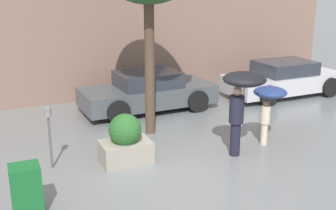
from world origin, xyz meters
The scene contains 9 objects.
ground_plane centered at (0.00, 0.00, 0.00)m, with size 40.00×40.00×0.00m, color slate.
building_facade centered at (0.00, 6.50, 3.00)m, with size 18.00×0.30×6.00m.
planter_box centered at (-0.76, 1.17, 0.49)m, with size 1.09×0.73×1.10m.
person_adult centered at (1.70, 0.45, 1.52)m, with size 0.95×0.95×1.96m.
person_child centered at (2.72, 0.81, 1.17)m, with size 0.79×0.79×1.43m.
parked_car_near centered at (1.09, 4.63, 0.57)m, with size 4.14×2.04×1.20m.
parked_car_far centered at (6.02, 4.36, 0.57)m, with size 4.24×1.99×1.20m.
parking_meter centered at (-2.31, 1.51, 0.96)m, with size 0.14×0.14×1.35m.
newspaper_box centered at (-2.98, -0.21, 0.45)m, with size 0.50×0.44×0.90m.
Camera 1 is at (-3.36, -7.05, 3.86)m, focal length 45.00 mm.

